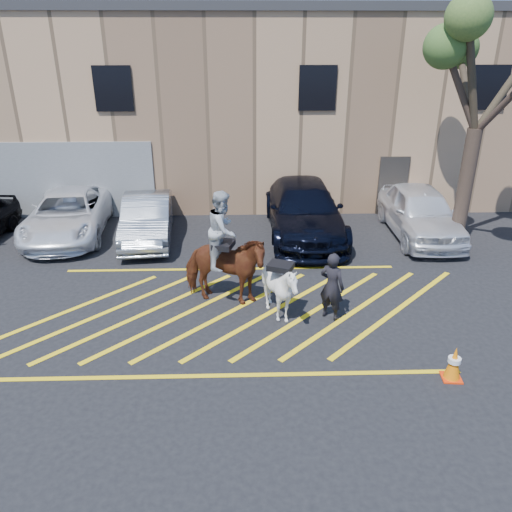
{
  "coord_description": "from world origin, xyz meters",
  "views": [
    {
      "loc": [
        0.33,
        -11.01,
        6.3
      ],
      "look_at": [
        0.67,
        0.2,
        1.3
      ],
      "focal_mm": 35.0,
      "sensor_mm": 36.0,
      "label": 1
    }
  ],
  "objects_px": {
    "car_silver_sedan": "(147,218)",
    "mounted_bay": "(224,260)",
    "car_blue_suv": "(304,210)",
    "saddled_white": "(280,289)",
    "car_white_pickup": "(68,214)",
    "car_white_suv": "(420,212)",
    "handler": "(332,286)",
    "tree": "(487,58)",
    "traffic_cone": "(454,363)"
  },
  "relations": [
    {
      "from": "car_silver_sedan",
      "to": "mounted_bay",
      "type": "relative_size",
      "value": 1.48
    },
    {
      "from": "car_blue_suv",
      "to": "saddled_white",
      "type": "distance_m",
      "value": 5.7
    },
    {
      "from": "car_silver_sedan",
      "to": "mounted_bay",
      "type": "bearing_deg",
      "value": -64.49
    },
    {
      "from": "car_white_pickup",
      "to": "car_blue_suv",
      "type": "distance_m",
      "value": 7.98
    },
    {
      "from": "car_white_suv",
      "to": "saddled_white",
      "type": "distance_m",
      "value": 7.37
    },
    {
      "from": "car_white_pickup",
      "to": "saddled_white",
      "type": "distance_m",
      "value": 8.87
    },
    {
      "from": "car_white_suv",
      "to": "car_blue_suv",
      "type": "bearing_deg",
      "value": 176.72
    },
    {
      "from": "handler",
      "to": "saddled_white",
      "type": "xyz_separation_m",
      "value": [
        -1.23,
        0.02,
        -0.07
      ]
    },
    {
      "from": "mounted_bay",
      "to": "tree",
      "type": "xyz_separation_m",
      "value": [
        7.26,
        3.28,
        4.5
      ]
    },
    {
      "from": "car_silver_sedan",
      "to": "handler",
      "type": "relative_size",
      "value": 2.58
    },
    {
      "from": "car_blue_suv",
      "to": "mounted_bay",
      "type": "height_order",
      "value": "mounted_bay"
    },
    {
      "from": "car_white_suv",
      "to": "tree",
      "type": "xyz_separation_m",
      "value": [
        0.8,
        -1.23,
        4.86
      ]
    },
    {
      "from": "car_blue_suv",
      "to": "handler",
      "type": "distance_m",
      "value": 5.59
    },
    {
      "from": "saddled_white",
      "to": "tree",
      "type": "distance_m",
      "value": 8.7
    },
    {
      "from": "car_silver_sedan",
      "to": "handler",
      "type": "height_order",
      "value": "handler"
    },
    {
      "from": "car_silver_sedan",
      "to": "car_white_suv",
      "type": "height_order",
      "value": "car_white_suv"
    },
    {
      "from": "car_blue_suv",
      "to": "mounted_bay",
      "type": "bearing_deg",
      "value": -118.87
    },
    {
      "from": "tree",
      "to": "traffic_cone",
      "type": "bearing_deg",
      "value": -112.1
    },
    {
      "from": "car_white_pickup",
      "to": "handler",
      "type": "bearing_deg",
      "value": -41.0
    },
    {
      "from": "car_silver_sedan",
      "to": "car_white_suv",
      "type": "distance_m",
      "value": 9.13
    },
    {
      "from": "car_white_pickup",
      "to": "car_white_suv",
      "type": "distance_m",
      "value": 11.88
    },
    {
      "from": "car_silver_sedan",
      "to": "saddled_white",
      "type": "height_order",
      "value": "saddled_white"
    },
    {
      "from": "handler",
      "to": "saddled_white",
      "type": "height_order",
      "value": "handler"
    },
    {
      "from": "car_white_pickup",
      "to": "car_blue_suv",
      "type": "xyz_separation_m",
      "value": [
        7.98,
        -0.17,
        0.13
      ]
    },
    {
      "from": "car_blue_suv",
      "to": "handler",
      "type": "xyz_separation_m",
      "value": [
        0.0,
        -5.59,
        -0.01
      ]
    },
    {
      "from": "car_silver_sedan",
      "to": "car_white_suv",
      "type": "xyz_separation_m",
      "value": [
        9.13,
        0.05,
        0.11
      ]
    },
    {
      "from": "car_silver_sedan",
      "to": "handler",
      "type": "xyz_separation_m",
      "value": [
        5.25,
        -5.28,
        0.13
      ]
    },
    {
      "from": "car_white_pickup",
      "to": "tree",
      "type": "distance_m",
      "value": 13.71
    },
    {
      "from": "car_blue_suv",
      "to": "saddled_white",
      "type": "bearing_deg",
      "value": -102.97
    },
    {
      "from": "car_silver_sedan",
      "to": "traffic_cone",
      "type": "bearing_deg",
      "value": -52.04
    },
    {
      "from": "car_blue_suv",
      "to": "tree",
      "type": "relative_size",
      "value": 0.81
    },
    {
      "from": "car_white_pickup",
      "to": "traffic_cone",
      "type": "relative_size",
      "value": 7.21
    },
    {
      "from": "car_white_suv",
      "to": "handler",
      "type": "xyz_separation_m",
      "value": [
        -3.88,
        -5.33,
        0.01
      ]
    },
    {
      "from": "car_white_pickup",
      "to": "traffic_cone",
      "type": "height_order",
      "value": "car_white_pickup"
    },
    {
      "from": "car_white_suv",
      "to": "car_silver_sedan",
      "type": "bearing_deg",
      "value": -179.11
    },
    {
      "from": "car_white_pickup",
      "to": "tree",
      "type": "relative_size",
      "value": 0.72
    },
    {
      "from": "car_blue_suv",
      "to": "handler",
      "type": "bearing_deg",
      "value": -90.55
    },
    {
      "from": "handler",
      "to": "mounted_bay",
      "type": "bearing_deg",
      "value": 19.59
    },
    {
      "from": "car_silver_sedan",
      "to": "car_white_suv",
      "type": "relative_size",
      "value": 0.89
    },
    {
      "from": "traffic_cone",
      "to": "handler",
      "type": "bearing_deg",
      "value": 130.09
    },
    {
      "from": "mounted_bay",
      "to": "tree",
      "type": "bearing_deg",
      "value": 24.33
    },
    {
      "from": "mounted_bay",
      "to": "handler",
      "type": "bearing_deg",
      "value": -17.6
    },
    {
      "from": "mounted_bay",
      "to": "saddled_white",
      "type": "relative_size",
      "value": 1.67
    },
    {
      "from": "handler",
      "to": "tree",
      "type": "height_order",
      "value": "tree"
    },
    {
      "from": "handler",
      "to": "tree",
      "type": "bearing_deg",
      "value": -101.65
    },
    {
      "from": "car_blue_suv",
      "to": "car_white_suv",
      "type": "xyz_separation_m",
      "value": [
        3.89,
        -0.26,
        -0.03
      ]
    },
    {
      "from": "car_silver_sedan",
      "to": "handler",
      "type": "distance_m",
      "value": 7.44
    },
    {
      "from": "car_blue_suv",
      "to": "handler",
      "type": "relative_size",
      "value": 3.49
    },
    {
      "from": "car_white_pickup",
      "to": "saddled_white",
      "type": "bearing_deg",
      "value": -45.55
    },
    {
      "from": "mounted_bay",
      "to": "tree",
      "type": "distance_m",
      "value": 9.15
    }
  ]
}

